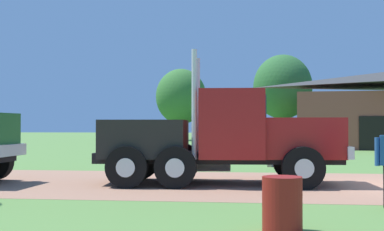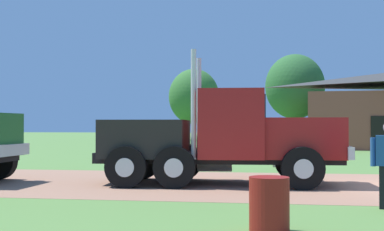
# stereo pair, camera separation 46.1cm
# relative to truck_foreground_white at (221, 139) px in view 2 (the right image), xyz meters

# --- Properties ---
(truck_foreground_white) EXTENTS (6.83, 2.89, 3.57)m
(truck_foreground_white) POSITION_rel_truck_foreground_white_xyz_m (0.00, 0.00, 0.00)
(truck_foreground_white) COLOR black
(truck_foreground_white) RESTS_ON ground_plane
(visitor_far_side) EXTENTS (0.38, 0.59, 1.74)m
(visitor_far_side) POSITION_rel_truck_foreground_white_xyz_m (1.57, 6.05, -0.28)
(visitor_far_side) COLOR silver
(visitor_far_side) RESTS_ON ground_plane
(steel_barrel) EXTENTS (0.60, 0.60, 0.83)m
(steel_barrel) POSITION_rel_truck_foreground_white_xyz_m (1.32, -6.25, -0.82)
(steel_barrel) COLOR maroon
(steel_barrel) RESTS_ON ground_plane
(tree_left) EXTENTS (5.49, 5.49, 7.78)m
(tree_left) POSITION_rel_truck_foreground_white_xyz_m (-6.88, 41.33, 3.52)
(tree_left) COLOR #513823
(tree_left) RESTS_ON ground_plane
(tree_mid) EXTENTS (4.94, 4.94, 7.59)m
(tree_mid) POSITION_rel_truck_foreground_white_xyz_m (3.40, 29.87, 3.62)
(tree_mid) COLOR #513823
(tree_mid) RESTS_ON ground_plane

